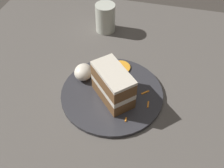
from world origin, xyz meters
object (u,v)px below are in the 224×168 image
(drinking_glass, at_px, (105,20))
(orange_garnish, at_px, (121,67))
(plate, at_px, (112,93))
(cream_dollop, at_px, (83,72))
(cake_slice, at_px, (112,85))

(drinking_glass, bearing_deg, orange_garnish, -152.83)
(orange_garnish, bearing_deg, plate, 179.19)
(plate, height_order, drinking_glass, drinking_glass)
(orange_garnish, bearing_deg, cream_dollop, 124.28)
(cream_dollop, bearing_deg, drinking_glass, 0.80)
(cake_slice, height_order, drinking_glass, cake_slice)
(plate, height_order, cake_slice, cake_slice)
(plate, relative_size, drinking_glass, 2.86)
(cake_slice, bearing_deg, drinking_glass, 64.16)
(plate, distance_m, orange_garnish, 0.10)
(cake_slice, relative_size, orange_garnish, 2.29)
(plate, bearing_deg, orange_garnish, -0.81)
(cream_dollop, bearing_deg, orange_garnish, -55.72)
(plate, xyz_separation_m, orange_garnish, (0.10, -0.00, 0.01))
(cake_slice, height_order, orange_garnish, cake_slice)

